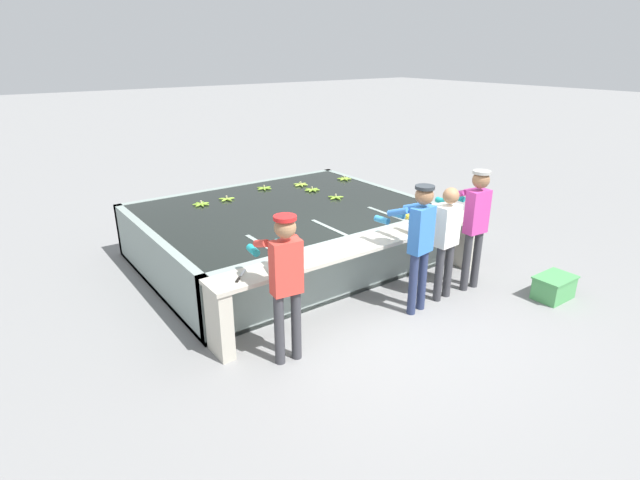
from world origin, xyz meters
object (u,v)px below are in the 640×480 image
Objects in this scene: banana_bunch_floating_2 at (201,204)px; banana_bunch_floating_3 at (301,185)px; worker_3 at (475,218)px; worker_1 at (419,237)px; banana_bunch_floating_4 at (312,190)px; worker_0 at (285,275)px; banana_bunch_floating_1 at (344,179)px; banana_bunch_floating_5 at (227,199)px; banana_bunch_floating_6 at (336,197)px; knife_0 at (240,277)px; crate at (554,287)px; banana_bunch_floating_0 at (264,188)px; worker_2 at (445,234)px.

banana_bunch_floating_2 is 1.97m from banana_bunch_floating_3.
worker_1 is at bearing -178.65° from worker_3.
banana_bunch_floating_4 is (1.93, -0.33, 0.00)m from banana_bunch_floating_2.
worker_0 is 5.91× the size of banana_bunch_floating_1.
banana_bunch_floating_5 and banana_bunch_floating_6 have the same top height.
crate is (3.98, -1.43, -0.71)m from knife_0.
banana_bunch_floating_4 is 3.65m from knife_0.
worker_3 reaches higher than banana_bunch_floating_2.
banana_bunch_floating_0 is at bearing 11.12° from banana_bunch_floating_2.
worker_0 is 1.07× the size of worker_2.
worker_1 is 3.05m from banana_bunch_floating_4.
banana_bunch_floating_1 is at bearing 37.04° from knife_0.
banana_bunch_floating_0 is at bearing 169.16° from banana_bunch_floating_1.
banana_bunch_floating_6 is 3.30m from knife_0.
banana_bunch_floating_4 is (0.50, 3.01, -0.15)m from worker_1.
worker_1 is 5.96× the size of banana_bunch_floating_1.
banana_bunch_floating_2 is 0.51× the size of crate.
knife_0 is 4.28m from crate.
banana_bunch_floating_2 is 0.46m from banana_bunch_floating_5.
banana_bunch_floating_5 is (-0.98, 3.36, -0.15)m from worker_1.
worker_3 is 3.05m from banana_bunch_floating_4.
worker_3 is at bearing -78.42° from banana_bunch_floating_4.
banana_bunch_floating_5 is at bearing -177.68° from banana_bunch_floating_3.
worker_3 reaches higher than banana_bunch_floating_5.
worker_1 is at bearing 153.62° from crate.
worker_0 is at bearing -61.85° from knife_0.
banana_bunch_floating_1 is 4.56m from knife_0.
banana_bunch_floating_1 is at bearing 43.97° from worker_0.
worker_2 is at bearing -89.71° from banana_bunch_floating_6.
banana_bunch_floating_3 is (0.53, 3.43, -0.15)m from worker_1.
worker_0 reaches higher than banana_bunch_floating_0.
worker_2 is at bearing -89.66° from banana_bunch_floating_3.
banana_bunch_floating_2 is 1.02× the size of banana_bunch_floating_5.
banana_bunch_floating_3 is at bearing 53.99° from worker_0.
banana_bunch_floating_2 is at bearing -177.30° from banana_bunch_floating_5.
knife_0 is at bearing 160.20° from crate.
banana_bunch_floating_1 is (0.89, 3.24, -0.05)m from worker_2.
worker_2 is 2.79m from knife_0.
worker_1 reaches higher than banana_bunch_floating_0.
banana_bunch_floating_0 is 1.02× the size of banana_bunch_floating_6.
banana_bunch_floating_5 is (0.95, 3.32, -0.14)m from worker_0.
worker_3 is 6.04× the size of banana_bunch_floating_0.
banana_bunch_floating_3 is at bearing 84.93° from banana_bunch_floating_4.
banana_bunch_floating_3 is (0.67, -0.17, 0.00)m from banana_bunch_floating_0.
banana_bunch_floating_1 is (1.58, -0.30, 0.00)m from banana_bunch_floating_0.
banana_bunch_floating_3 is 1.04× the size of knife_0.
banana_bunch_floating_5 is 0.99× the size of banana_bunch_floating_6.
banana_bunch_floating_1 and banana_bunch_floating_6 have the same top height.
banana_bunch_floating_3 is 1.02× the size of banana_bunch_floating_5.
banana_bunch_floating_3 is 3.96m from knife_0.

